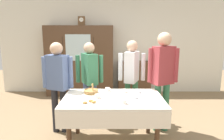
{
  "coord_description": "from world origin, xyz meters",
  "views": [
    {
      "loc": [
        -0.01,
        -3.1,
        1.74
      ],
      "look_at": [
        0.0,
        0.2,
        1.11
      ],
      "focal_mm": 32.03,
      "sensor_mm": 36.0,
      "label": 1
    }
  ],
  "objects_px": {
    "wall_cabinet": "(79,61)",
    "person_beside_shelf": "(89,75)",
    "pastry_plate": "(89,103)",
    "person_behind_table_left": "(57,79)",
    "tea_cup_center": "(124,91)",
    "tea_cup_mid_right": "(123,102)",
    "spoon_center": "(137,103)",
    "person_by_cabinet": "(162,72)",
    "person_near_right_end": "(131,73)",
    "bread_basket": "(90,91)",
    "tea_cup_near_left": "(97,97)",
    "spoon_mid_right": "(112,103)",
    "mantel_clock": "(81,21)",
    "book_stack": "(134,60)",
    "dining_table": "(112,105)",
    "tea_cup_mid_left": "(107,90)",
    "bookshelf_low": "(133,78)",
    "tea_cup_back_edge": "(137,91)",
    "tea_cup_far_left": "(134,97)"
  },
  "relations": [
    {
      "from": "person_by_cabinet",
      "to": "tea_cup_mid_left",
      "type": "bearing_deg",
      "value": -172.56
    },
    {
      "from": "person_beside_shelf",
      "to": "pastry_plate",
      "type": "bearing_deg",
      "value": -83.97
    },
    {
      "from": "tea_cup_back_edge",
      "to": "person_by_cabinet",
      "type": "xyz_separation_m",
      "value": [
        0.45,
        0.23,
        0.28
      ]
    },
    {
      "from": "wall_cabinet",
      "to": "person_beside_shelf",
      "type": "relative_size",
      "value": 1.23
    },
    {
      "from": "book_stack",
      "to": "spoon_center",
      "type": "height_order",
      "value": "book_stack"
    },
    {
      "from": "dining_table",
      "to": "spoon_center",
      "type": "bearing_deg",
      "value": -32.26
    },
    {
      "from": "book_stack",
      "to": "wall_cabinet",
      "type": "bearing_deg",
      "value": -178.09
    },
    {
      "from": "tea_cup_back_edge",
      "to": "tea_cup_mid_right",
      "type": "bearing_deg",
      "value": -116.84
    },
    {
      "from": "tea_cup_far_left",
      "to": "tea_cup_center",
      "type": "distance_m",
      "value": 0.32
    },
    {
      "from": "bread_basket",
      "to": "person_near_right_end",
      "type": "xyz_separation_m",
      "value": [
        0.72,
        0.67,
        0.16
      ]
    },
    {
      "from": "wall_cabinet",
      "to": "spoon_mid_right",
      "type": "distance_m",
      "value": 2.94
    },
    {
      "from": "tea_cup_near_left",
      "to": "person_behind_table_left",
      "type": "bearing_deg",
      "value": 148.27
    },
    {
      "from": "book_stack",
      "to": "tea_cup_mid_left",
      "type": "xyz_separation_m",
      "value": [
        -0.7,
        -2.28,
        -0.19
      ]
    },
    {
      "from": "spoon_mid_right",
      "to": "person_behind_table_left",
      "type": "distance_m",
      "value": 1.14
    },
    {
      "from": "dining_table",
      "to": "spoon_mid_right",
      "type": "relative_size",
      "value": 12.71
    },
    {
      "from": "spoon_mid_right",
      "to": "person_near_right_end",
      "type": "xyz_separation_m",
      "value": [
        0.37,
        1.13,
        0.2
      ]
    },
    {
      "from": "spoon_mid_right",
      "to": "tea_cup_mid_left",
      "type": "bearing_deg",
      "value": 98.75
    },
    {
      "from": "spoon_mid_right",
      "to": "tea_cup_near_left",
      "type": "bearing_deg",
      "value": 138.51
    },
    {
      "from": "bookshelf_low",
      "to": "book_stack",
      "type": "distance_m",
      "value": 0.51
    },
    {
      "from": "tea_cup_mid_left",
      "to": "tea_cup_mid_right",
      "type": "xyz_separation_m",
      "value": [
        0.24,
        -0.61,
        0.0
      ]
    },
    {
      "from": "person_behind_table_left",
      "to": "tea_cup_mid_left",
      "type": "bearing_deg",
      "value": -5.21
    },
    {
      "from": "wall_cabinet",
      "to": "person_behind_table_left",
      "type": "height_order",
      "value": "wall_cabinet"
    },
    {
      "from": "person_by_cabinet",
      "to": "person_near_right_end",
      "type": "relative_size",
      "value": 1.1
    },
    {
      "from": "tea_cup_back_edge",
      "to": "bread_basket",
      "type": "distance_m",
      "value": 0.76
    },
    {
      "from": "tea_cup_far_left",
      "to": "dining_table",
      "type": "bearing_deg",
      "value": 175.32
    },
    {
      "from": "tea_cup_mid_right",
      "to": "person_by_cabinet",
      "type": "distance_m",
      "value": 1.05
    },
    {
      "from": "person_beside_shelf",
      "to": "tea_cup_mid_left",
      "type": "bearing_deg",
      "value": -54.1
    },
    {
      "from": "dining_table",
      "to": "tea_cup_near_left",
      "type": "bearing_deg",
      "value": -179.68
    },
    {
      "from": "spoon_center",
      "to": "tea_cup_near_left",
      "type": "bearing_deg",
      "value": 159.4
    },
    {
      "from": "person_by_cabinet",
      "to": "bookshelf_low",
      "type": "bearing_deg",
      "value": 96.45
    },
    {
      "from": "tea_cup_back_edge",
      "to": "bread_basket",
      "type": "bearing_deg",
      "value": -179.74
    },
    {
      "from": "tea_cup_far_left",
      "to": "tea_cup_near_left",
      "type": "distance_m",
      "value": 0.56
    },
    {
      "from": "wall_cabinet",
      "to": "person_beside_shelf",
      "type": "bearing_deg",
      "value": -75.28
    },
    {
      "from": "tea_cup_mid_left",
      "to": "spoon_center",
      "type": "bearing_deg",
      "value": -52.63
    },
    {
      "from": "wall_cabinet",
      "to": "person_beside_shelf",
      "type": "distance_m",
      "value": 1.81
    },
    {
      "from": "pastry_plate",
      "to": "bread_basket",
      "type": "bearing_deg",
      "value": 93.29
    },
    {
      "from": "tea_cup_mid_left",
      "to": "spoon_mid_right",
      "type": "xyz_separation_m",
      "value": [
        0.09,
        -0.56,
        -0.02
      ]
    },
    {
      "from": "spoon_center",
      "to": "person_beside_shelf",
      "type": "distance_m",
      "value": 1.33
    },
    {
      "from": "tea_cup_far_left",
      "to": "tea_cup_near_left",
      "type": "xyz_separation_m",
      "value": [
        -0.56,
        0.03,
        0.0
      ]
    },
    {
      "from": "person_behind_table_left",
      "to": "spoon_center",
      "type": "bearing_deg",
      "value": -26.94
    },
    {
      "from": "mantel_clock",
      "to": "tea_cup_mid_right",
      "type": "height_order",
      "value": "mantel_clock"
    },
    {
      "from": "spoon_center",
      "to": "person_near_right_end",
      "type": "distance_m",
      "value": 1.16
    },
    {
      "from": "pastry_plate",
      "to": "person_behind_table_left",
      "type": "xyz_separation_m",
      "value": [
        -0.61,
        0.68,
        0.18
      ]
    },
    {
      "from": "tea_cup_back_edge",
      "to": "person_beside_shelf",
      "type": "relative_size",
      "value": 0.08
    },
    {
      "from": "mantel_clock",
      "to": "book_stack",
      "type": "height_order",
      "value": "mantel_clock"
    },
    {
      "from": "spoon_center",
      "to": "wall_cabinet",
      "type": "bearing_deg",
      "value": 113.98
    },
    {
      "from": "person_by_cabinet",
      "to": "person_behind_table_left",
      "type": "height_order",
      "value": "person_by_cabinet"
    },
    {
      "from": "dining_table",
      "to": "book_stack",
      "type": "relative_size",
      "value": 7.19
    },
    {
      "from": "tea_cup_center",
      "to": "tea_cup_mid_right",
      "type": "distance_m",
      "value": 0.52
    },
    {
      "from": "tea_cup_mid_right",
      "to": "person_near_right_end",
      "type": "bearing_deg",
      "value": 79.64
    }
  ]
}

